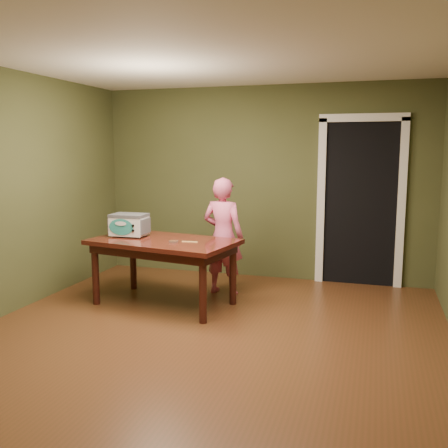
# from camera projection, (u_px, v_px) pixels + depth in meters

# --- Properties ---
(floor) EXTENTS (5.00, 5.00, 0.00)m
(floor) POSITION_uv_depth(u_px,v_px,m) (201.00, 341.00, 4.61)
(floor) COLOR #522C17
(floor) RESTS_ON ground
(room_shell) EXTENTS (4.52, 5.02, 2.61)m
(room_shell) POSITION_uv_depth(u_px,v_px,m) (200.00, 155.00, 4.36)
(room_shell) COLOR #424826
(room_shell) RESTS_ON ground
(doorway) EXTENTS (1.10, 0.66, 2.25)m
(doorway) POSITION_uv_depth(u_px,v_px,m) (361.00, 202.00, 6.71)
(doorway) COLOR black
(doorway) RESTS_ON ground
(dining_table) EXTENTS (1.73, 1.16, 0.75)m
(dining_table) POSITION_uv_depth(u_px,v_px,m) (164.00, 248.00, 5.62)
(dining_table) COLOR #34110B
(dining_table) RESTS_ON floor
(toy_oven) EXTENTS (0.44, 0.30, 0.26)m
(toy_oven) POSITION_uv_depth(u_px,v_px,m) (129.00, 224.00, 5.81)
(toy_oven) COLOR #4C4F54
(toy_oven) RESTS_ON dining_table
(baking_pan) EXTENTS (0.10, 0.10, 0.02)m
(baking_pan) POSITION_uv_depth(u_px,v_px,m) (173.00, 242.00, 5.43)
(baking_pan) COLOR silver
(baking_pan) RESTS_ON dining_table
(spatula) EXTENTS (0.18, 0.03, 0.01)m
(spatula) POSITION_uv_depth(u_px,v_px,m) (190.00, 242.00, 5.46)
(spatula) COLOR #E7BD64
(spatula) RESTS_ON dining_table
(child) EXTENTS (0.56, 0.41, 1.42)m
(child) POSITION_uv_depth(u_px,v_px,m) (223.00, 236.00, 6.05)
(child) COLOR #D8597F
(child) RESTS_ON floor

